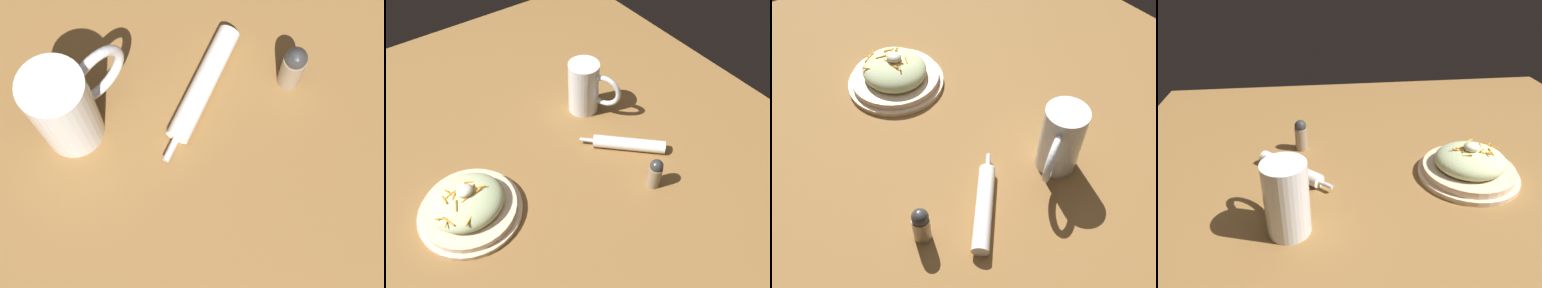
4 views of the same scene
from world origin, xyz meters
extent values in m
plane|color=olive|center=(0.00, 0.00, 0.00)|extent=(1.43, 1.43, 0.00)
cylinder|color=white|center=(0.25, 0.10, 0.08)|extent=(0.08, 0.08, 0.15)
cylinder|color=gold|center=(0.25, 0.10, 0.05)|extent=(0.08, 0.08, 0.10)
cylinder|color=white|center=(0.25, 0.10, 0.10)|extent=(0.08, 0.08, 0.01)
torus|color=white|center=(0.28, 0.04, 0.08)|extent=(0.06, 0.09, 0.10)
cylinder|color=white|center=(0.25, -0.10, 0.02)|extent=(0.16, 0.15, 0.03)
cylinder|color=silver|center=(0.17, -0.02, 0.02)|extent=(0.03, 0.03, 0.01)
cylinder|color=gray|center=(0.23, -0.22, 0.03)|extent=(0.03, 0.03, 0.06)
sphere|color=#333333|center=(0.23, -0.22, 0.07)|extent=(0.03, 0.03, 0.03)
camera|label=1|loc=(-0.05, 0.02, 0.73)|focal=51.18mm
camera|label=2|loc=(-0.25, -0.57, 0.77)|focal=37.16mm
camera|label=3|loc=(0.56, -0.37, 0.68)|focal=38.54mm
camera|label=4|loc=(0.20, 0.63, 0.48)|focal=33.60mm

